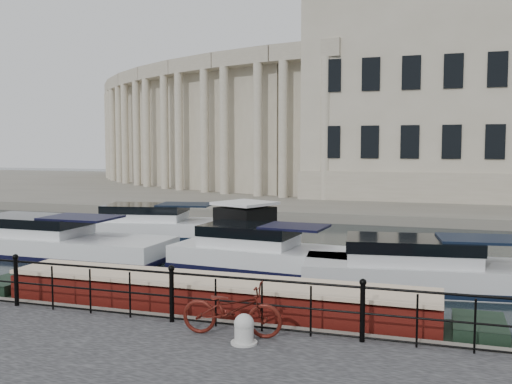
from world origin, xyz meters
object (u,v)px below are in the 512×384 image
mooring_bollard (244,330)px  narrowboat (212,313)px  harbour_hut (245,231)px  bicycle (232,309)px

mooring_bollard → narrowboat: size_ratio=0.04×
mooring_bollard → harbour_hut: size_ratio=0.17×
bicycle → mooring_bollard: bearing=-138.5°
bicycle → narrowboat: bicycle is taller
bicycle → mooring_bollard: (0.38, -0.36, -0.26)m
bicycle → narrowboat: size_ratio=0.16×
narrowboat → harbour_hut: 9.04m
mooring_bollard → narrowboat: (-1.54, 2.20, -0.45)m
bicycle → harbour_hut: bearing=12.7°
narrowboat → harbour_hut: harbour_hut is taller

